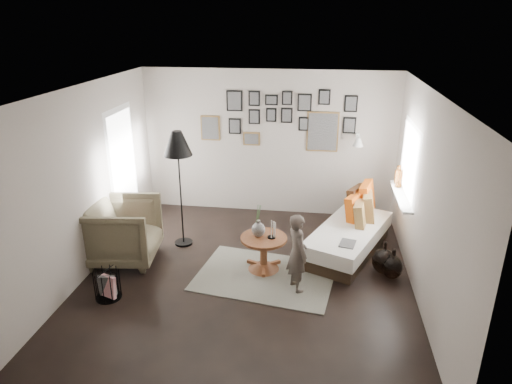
# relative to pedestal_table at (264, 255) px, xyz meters

# --- Properties ---
(ground) EXTENTS (4.80, 4.80, 0.00)m
(ground) POSITION_rel_pedestal_table_xyz_m (-0.20, -0.25, -0.24)
(ground) COLOR black
(ground) RESTS_ON ground
(wall_back) EXTENTS (4.50, 0.00, 4.50)m
(wall_back) POSITION_rel_pedestal_table_xyz_m (-0.20, 2.15, 1.06)
(wall_back) COLOR #A3998F
(wall_back) RESTS_ON ground
(wall_front) EXTENTS (4.50, 0.00, 4.50)m
(wall_front) POSITION_rel_pedestal_table_xyz_m (-0.20, -2.65, 1.06)
(wall_front) COLOR #A3998F
(wall_front) RESTS_ON ground
(wall_left) EXTENTS (0.00, 4.80, 4.80)m
(wall_left) POSITION_rel_pedestal_table_xyz_m (-2.45, -0.25, 1.06)
(wall_left) COLOR #A3998F
(wall_left) RESTS_ON ground
(wall_right) EXTENTS (0.00, 4.80, 4.80)m
(wall_right) POSITION_rel_pedestal_table_xyz_m (2.05, -0.25, 1.06)
(wall_right) COLOR #A3998F
(wall_right) RESTS_ON ground
(ceiling) EXTENTS (4.80, 4.80, 0.00)m
(ceiling) POSITION_rel_pedestal_table_xyz_m (-0.20, -0.25, 2.36)
(ceiling) COLOR white
(ceiling) RESTS_ON wall_back
(door_left) EXTENTS (0.00, 2.14, 2.14)m
(door_left) POSITION_rel_pedestal_table_xyz_m (-2.43, 0.95, 0.81)
(door_left) COLOR white
(door_left) RESTS_ON wall_left
(window_right) EXTENTS (0.15, 1.32, 1.30)m
(window_right) POSITION_rel_pedestal_table_xyz_m (1.98, 1.09, 0.69)
(window_right) COLOR white
(window_right) RESTS_ON wall_right
(gallery_wall) EXTENTS (2.74, 0.03, 1.08)m
(gallery_wall) POSITION_rel_pedestal_table_xyz_m (0.09, 2.13, 1.50)
(gallery_wall) COLOR brown
(gallery_wall) RESTS_ON wall_back
(wall_sconce) EXTENTS (0.18, 0.36, 0.16)m
(wall_sconce) POSITION_rel_pedestal_table_xyz_m (1.35, 1.88, 1.22)
(wall_sconce) COLOR white
(wall_sconce) RESTS_ON wall_back
(rug) EXTENTS (2.05, 1.58, 0.01)m
(rug) POSITION_rel_pedestal_table_xyz_m (0.04, -0.19, -0.23)
(rug) COLOR beige
(rug) RESTS_ON ground
(pedestal_table) EXTENTS (0.66, 0.66, 0.52)m
(pedestal_table) POSITION_rel_pedestal_table_xyz_m (0.00, 0.00, 0.00)
(pedestal_table) COLOR brown
(pedestal_table) RESTS_ON ground
(vase) EXTENTS (0.19, 0.19, 0.47)m
(vase) POSITION_rel_pedestal_table_xyz_m (-0.08, 0.02, 0.43)
(vase) COLOR black
(vase) RESTS_ON pedestal_table
(candles) EXTENTS (0.11, 0.11, 0.25)m
(candles) POSITION_rel_pedestal_table_xyz_m (0.11, 0.00, 0.40)
(candles) COLOR black
(candles) RESTS_ON pedestal_table
(daybed) EXTENTS (1.47, 2.02, 0.92)m
(daybed) POSITION_rel_pedestal_table_xyz_m (1.23, 0.79, 0.05)
(daybed) COLOR black
(daybed) RESTS_ON ground
(magazine_on_daybed) EXTENTS (0.26, 0.32, 0.01)m
(magazine_on_daybed) POSITION_rel_pedestal_table_xyz_m (1.18, 0.15, 0.19)
(magazine_on_daybed) COLOR black
(magazine_on_daybed) RESTS_ON daybed
(armchair) EXTENTS (1.13, 1.10, 0.93)m
(armchair) POSITION_rel_pedestal_table_xyz_m (-2.11, 0.01, 0.22)
(armchair) COLOR brown
(armchair) RESTS_ON ground
(armchair_cushion) EXTENTS (0.45, 0.47, 0.19)m
(armchair_cushion) POSITION_rel_pedestal_table_xyz_m (-2.08, 0.06, 0.24)
(armchair_cushion) COLOR silver
(armchair_cushion) RESTS_ON armchair
(floor_lamp) EXTENTS (0.43, 0.43, 1.85)m
(floor_lamp) POSITION_rel_pedestal_table_xyz_m (-1.38, 0.62, 1.36)
(floor_lamp) COLOR black
(floor_lamp) RESTS_ON ground
(magazine_basket) EXTENTS (0.37, 0.37, 0.40)m
(magazine_basket) POSITION_rel_pedestal_table_xyz_m (-1.91, -0.99, -0.05)
(magazine_basket) COLOR black
(magazine_basket) RESTS_ON ground
(demijohn_large) EXTENTS (0.33, 0.33, 0.49)m
(demijohn_large) POSITION_rel_pedestal_table_xyz_m (1.70, 0.15, -0.05)
(demijohn_large) COLOR black
(demijohn_large) RESTS_ON ground
(demijohn_small) EXTENTS (0.29, 0.29, 0.45)m
(demijohn_small) POSITION_rel_pedestal_table_xyz_m (1.80, 0.03, -0.07)
(demijohn_small) COLOR black
(demijohn_small) RESTS_ON ground
(child) EXTENTS (0.42, 0.47, 1.09)m
(child) POSITION_rel_pedestal_table_xyz_m (0.49, -0.43, 0.30)
(child) COLOR #564B44
(child) RESTS_ON ground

